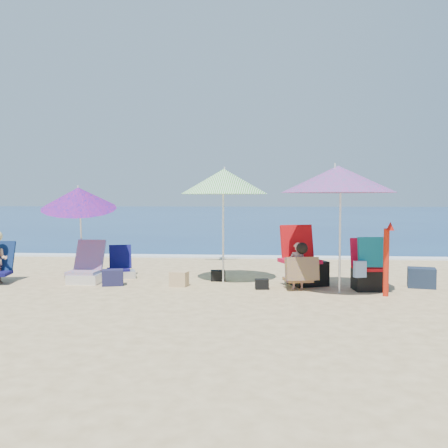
# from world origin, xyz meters

# --- Properties ---
(ground) EXTENTS (120.00, 120.00, 0.00)m
(ground) POSITION_xyz_m (0.00, 0.00, 0.00)
(ground) COLOR #D8BC84
(ground) RESTS_ON ground
(sea) EXTENTS (120.00, 80.00, 0.12)m
(sea) POSITION_xyz_m (0.00, 45.00, -0.05)
(sea) COLOR navy
(sea) RESTS_ON ground
(foam) EXTENTS (120.00, 0.50, 0.04)m
(foam) POSITION_xyz_m (0.00, 5.10, 0.02)
(foam) COLOR white
(foam) RESTS_ON ground
(umbrella_turquoise) EXTENTS (2.37, 2.37, 2.12)m
(umbrella_turquoise) POSITION_xyz_m (1.61, 0.36, 1.87)
(umbrella_turquoise) COLOR silver
(umbrella_turquoise) RESTS_ON ground
(umbrella_striped) EXTENTS (1.71, 1.71, 2.14)m
(umbrella_striped) POSITION_xyz_m (-0.32, 1.26, 1.87)
(umbrella_striped) COLOR white
(umbrella_striped) RESTS_ON ground
(umbrella_blue) EXTENTS (1.70, 1.74, 1.91)m
(umbrella_blue) POSITION_xyz_m (-3.07, 1.25, 1.57)
(umbrella_blue) COLOR silver
(umbrella_blue) RESTS_ON ground
(furled_umbrella) EXTENTS (0.15, 0.24, 1.19)m
(furled_umbrella) POSITION_xyz_m (2.36, 0.17, 0.66)
(furled_umbrella) COLOR red
(furled_umbrella) RESTS_ON ground
(chair_navy) EXTENTS (0.64, 0.66, 0.62)m
(chair_navy) POSITION_xyz_m (-2.39, 1.69, 0.17)
(chair_navy) COLOR #110D4D
(chair_navy) RESTS_ON ground
(chair_rainbow) EXTENTS (0.60, 0.71, 0.77)m
(chair_rainbow) POSITION_xyz_m (-2.87, 1.06, 0.20)
(chair_rainbow) COLOR #DD684E
(chair_rainbow) RESTS_ON ground
(camp_chair_left) EXTENTS (0.92, 0.96, 1.08)m
(camp_chair_left) POSITION_xyz_m (1.16, 1.11, 0.32)
(camp_chair_left) COLOR #B50C2C
(camp_chair_left) RESTS_ON ground
(camp_chair_right) EXTENTS (0.59, 0.68, 0.92)m
(camp_chair_right) POSITION_xyz_m (2.18, 0.67, 0.33)
(camp_chair_right) COLOR #AF0C12
(camp_chair_right) RESTS_ON ground
(person_center) EXTENTS (0.61, 0.57, 0.81)m
(person_center) POSITION_xyz_m (1.02, 0.62, 0.40)
(person_center) COLOR tan
(person_center) RESTS_ON ground
(bag_navy_a) EXTENTS (0.42, 0.35, 0.28)m
(bag_navy_a) POSITION_xyz_m (-2.29, 0.80, 0.14)
(bag_navy_a) COLOR #1C1C3E
(bag_navy_a) RESTS_ON ground
(bag_black_a) EXTENTS (0.29, 0.23, 0.20)m
(bag_black_a) POSITION_xyz_m (-0.45, 1.42, 0.10)
(bag_black_a) COLOR black
(bag_black_a) RESTS_ON ground
(bag_tan) EXTENTS (0.34, 0.27, 0.26)m
(bag_tan) POSITION_xyz_m (-1.09, 0.80, 0.13)
(bag_tan) COLOR tan
(bag_tan) RESTS_ON ground
(bag_navy_b) EXTENTS (0.53, 0.44, 0.34)m
(bag_navy_b) POSITION_xyz_m (3.17, 1.02, 0.17)
(bag_navy_b) COLOR #192538
(bag_navy_b) RESTS_ON ground
(bag_black_b) EXTENTS (0.24, 0.18, 0.17)m
(bag_black_b) POSITION_xyz_m (0.38, 0.63, 0.09)
(bag_black_b) COLOR black
(bag_black_b) RESTS_ON ground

